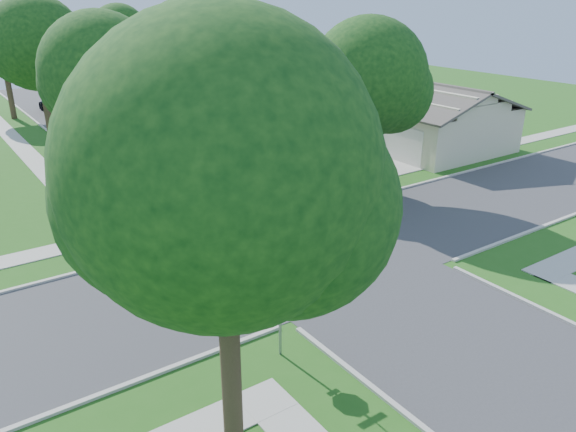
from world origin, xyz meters
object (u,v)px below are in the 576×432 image
Objects in this scene: car_curb_east at (141,114)px; tree_e_near at (283,73)px; house_ne_far at (263,85)px; tree_w_far at (2,48)px; tree_e_far at (120,36)px; stop_sign_sw at (280,291)px; tree_w_mid at (39,48)px; stop_sign_ne at (332,158)px; tree_w_near at (103,78)px; tree_e_mid at (185,44)px; tree_ne_corner at (369,82)px; house_ne_near at (403,119)px; car_driveway at (311,163)px; tree_sw_corner at (225,184)px; car_curb_west at (56,104)px.

tree_e_near is at bearing -84.15° from car_curb_east.
tree_w_far is at bearing 166.36° from house_ne_far.
tree_e_far is 13.09m from house_ne_far.
stop_sign_sw is 26.09m from tree_w_mid.
tree_w_near reaches higher than stop_sign_ne.
tree_e_mid reaches higher than tree_w_near.
tree_w_near is 19.99m from car_curb_east.
stop_sign_sw is 14.64m from tree_ne_corner.
stop_sign_ne is 0.34× the size of tree_ne_corner.
car_curb_east is at bearing -169.25° from house_ne_far.
house_ne_near reaches higher than car_driveway.
house_ne_far reaches higher than car_driveway.
tree_w_near is at bearing 78.99° from car_driveway.
tree_w_far is (0.05, 38.71, 3.48)m from stop_sign_sw.
tree_w_far is (-9.35, 29.31, 3.48)m from stop_sign_ne.
tree_e_far is 42.77m from tree_sw_corner.
car_driveway is (10.65, -25.88, -4.78)m from tree_w_far.
tree_e_near is (0.05, 4.31, 3.61)m from stop_sign_ne.
tree_sw_corner reaches higher than car_driveway.
tree_sw_corner is 42.38m from car_curb_west.
tree_w_near is (-9.34, 4.31, 4.08)m from stop_sign_ne.
tree_e_near reaches higher than car_curb_east.
tree_ne_corner is at bearing -144.82° from house_ne_near.
car_driveway is at bearing 69.22° from stop_sign_ne.
tree_w_far reaches higher than house_ne_near.
car_curb_west is (6.24, 41.55, -5.55)m from tree_sw_corner.
tree_w_near is at bearing -135.91° from house_ne_far.
tree_w_far is 5.94m from car_curb_west.
tree_w_far is (-9.41, 13.00, -0.75)m from tree_e_mid.
tree_e_near is 1.70× the size of car_curb_west.
tree_sw_corner is at bearing -93.89° from tree_w_far.
house_ne_far is at bearing 58.45° from stop_sign_sw.
tree_e_mid is 13.00m from tree_e_far.
stop_sign_sw reaches higher than car_curb_east.
stop_sign_sw is at bearing -142.82° from house_ne_near.
car_curb_east is (7.90, 31.27, -1.36)m from stop_sign_sw.
car_driveway is at bearing -50.44° from tree_w_mid.
stop_sign_ne is 12.94m from house_ne_near.
tree_sw_corner is at bearing -140.03° from stop_sign_sw.
house_ne_far is at bearing -13.64° from tree_w_far.
tree_sw_corner is 17.78m from tree_ne_corner.
tree_e_far reaches higher than stop_sign_sw.
tree_e_far is 0.64× the size of house_ne_near.
tree_e_mid is at bearing 51.92° from tree_w_near.
tree_e_mid reaches higher than tree_ne_corner.
stop_sign_ne is 0.22× the size of house_ne_near.
house_ne_near is at bearing 5.51° from tree_w_near.
car_driveway is (13.44, 15.12, -5.54)m from tree_sw_corner.
tree_e_near is 20.12m from tree_sw_corner.
tree_w_mid is (-9.39, 12.00, 0.85)m from tree_e_near.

